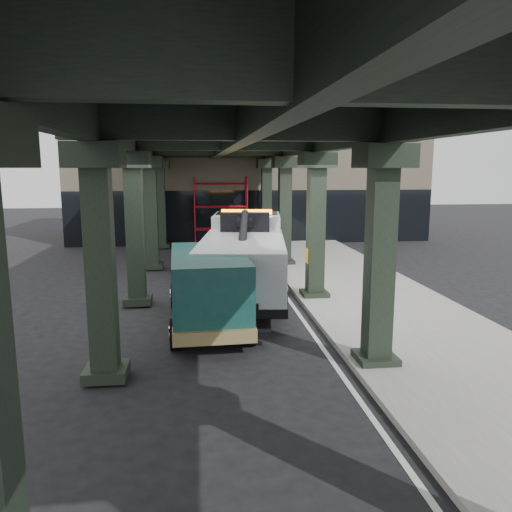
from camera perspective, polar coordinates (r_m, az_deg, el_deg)
ground at (r=15.18m, az=-1.21°, el=-7.22°), size 90.00×90.00×0.00m
sidewalk at (r=18.01m, az=12.58°, el=-4.44°), size 5.00×40.00×0.15m
lane_stripe at (r=17.32m, az=3.76°, el=-5.04°), size 0.12×38.00×0.01m
viaduct at (r=16.49m, az=-3.41°, el=13.35°), size 7.40×32.00×6.40m
building at (r=34.60m, az=-1.19°, el=9.20°), size 22.00×10.00×8.00m
scaffolding at (r=29.21m, az=-4.06°, el=5.30°), size 3.08×0.88×4.00m
tow_truck at (r=17.84m, az=-1.28°, el=0.29°), size 3.74×9.52×3.04m
towed_van at (r=14.26m, az=-5.53°, el=-3.49°), size 2.37×5.50×2.19m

